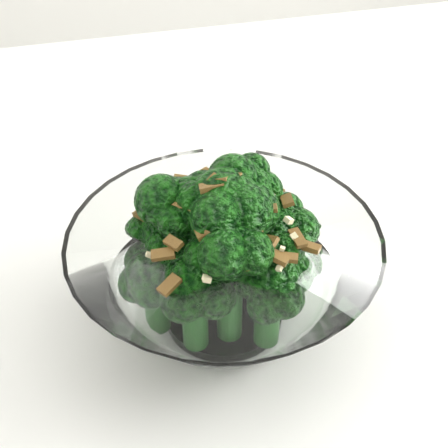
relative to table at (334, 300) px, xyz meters
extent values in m
cube|color=white|center=(0.00, 0.00, 0.05)|extent=(1.27, 0.90, 0.04)
cylinder|color=white|center=(-0.10, -0.07, 0.07)|extent=(0.08, 0.08, 0.01)
cylinder|color=#1A5717|center=(-0.10, -0.07, 0.11)|extent=(0.02, 0.02, 0.07)
sphere|color=#14530F|center=(-0.10, -0.07, 0.16)|extent=(0.05, 0.05, 0.05)
cylinder|color=#1A5717|center=(-0.09, -0.05, 0.11)|extent=(0.02, 0.02, 0.07)
sphere|color=#14530F|center=(-0.09, -0.05, 0.16)|extent=(0.04, 0.04, 0.04)
cylinder|color=#1A5717|center=(-0.12, -0.06, 0.11)|extent=(0.02, 0.02, 0.07)
sphere|color=#14530F|center=(-0.12, -0.06, 0.15)|extent=(0.04, 0.04, 0.04)
cylinder|color=#1A5717|center=(-0.10, -0.09, 0.11)|extent=(0.02, 0.02, 0.06)
sphere|color=#14530F|center=(-0.10, -0.09, 0.15)|extent=(0.04, 0.04, 0.04)
cylinder|color=#1A5717|center=(-0.07, -0.07, 0.10)|extent=(0.02, 0.02, 0.05)
sphere|color=#14530F|center=(-0.07, -0.07, 0.14)|extent=(0.04, 0.04, 0.04)
cylinder|color=#1A5717|center=(-0.13, -0.05, 0.10)|extent=(0.02, 0.02, 0.05)
sphere|color=#14530F|center=(-0.13, -0.05, 0.14)|extent=(0.04, 0.04, 0.04)
cylinder|color=#1A5717|center=(-0.08, -0.10, 0.10)|extent=(0.02, 0.02, 0.05)
sphere|color=#14530F|center=(-0.08, -0.10, 0.13)|extent=(0.04, 0.04, 0.04)
cylinder|color=#1A5717|center=(-0.12, -0.09, 0.10)|extent=(0.02, 0.02, 0.04)
sphere|color=#14530F|center=(-0.12, -0.09, 0.13)|extent=(0.04, 0.04, 0.04)
cylinder|color=#1A5717|center=(-0.06, -0.04, 0.10)|extent=(0.02, 0.02, 0.04)
sphere|color=#14530F|center=(-0.06, -0.04, 0.12)|extent=(0.03, 0.03, 0.03)
cylinder|color=#1A5717|center=(-0.15, -0.08, 0.09)|extent=(0.02, 0.02, 0.03)
sphere|color=#14530F|center=(-0.15, -0.08, 0.12)|extent=(0.04, 0.04, 0.04)
cylinder|color=#1A5717|center=(-0.10, -0.03, 0.10)|extent=(0.02, 0.02, 0.04)
sphere|color=#14530F|center=(-0.10, -0.03, 0.12)|extent=(0.03, 0.03, 0.03)
cylinder|color=#1A5717|center=(-0.06, -0.07, 0.10)|extent=(0.02, 0.02, 0.04)
sphere|color=#14530F|center=(-0.06, -0.07, 0.13)|extent=(0.04, 0.04, 0.04)
cube|color=olive|center=(-0.14, -0.06, 0.15)|extent=(0.01, 0.01, 0.01)
cube|color=olive|center=(-0.08, -0.08, 0.17)|extent=(0.01, 0.01, 0.01)
cube|color=olive|center=(-0.08, -0.10, 0.15)|extent=(0.01, 0.01, 0.01)
cube|color=olive|center=(-0.13, -0.07, 0.16)|extent=(0.01, 0.01, 0.01)
cube|color=olive|center=(-0.15, -0.05, 0.15)|extent=(0.01, 0.01, 0.01)
cube|color=olive|center=(-0.09, -0.10, 0.16)|extent=(0.01, 0.01, 0.01)
cube|color=olive|center=(-0.08, -0.05, 0.16)|extent=(0.01, 0.01, 0.01)
cube|color=olive|center=(-0.10, -0.07, 0.18)|extent=(0.01, 0.01, 0.01)
cube|color=olive|center=(-0.14, -0.07, 0.16)|extent=(0.01, 0.01, 0.01)
cube|color=olive|center=(-0.14, -0.09, 0.15)|extent=(0.01, 0.01, 0.01)
cube|color=olive|center=(-0.06, -0.09, 0.15)|extent=(0.01, 0.01, 0.00)
cube|color=olive|center=(-0.12, -0.09, 0.17)|extent=(0.01, 0.01, 0.01)
cube|color=olive|center=(-0.10, -0.02, 0.15)|extent=(0.01, 0.01, 0.00)
cube|color=olive|center=(-0.08, -0.08, 0.17)|extent=(0.01, 0.01, 0.01)
cube|color=olive|center=(-0.12, -0.09, 0.16)|extent=(0.01, 0.01, 0.01)
cube|color=olive|center=(-0.15, -0.05, 0.15)|extent=(0.01, 0.01, 0.01)
cube|color=olive|center=(-0.09, -0.11, 0.16)|extent=(0.01, 0.01, 0.01)
cube|color=olive|center=(-0.12, -0.06, 0.17)|extent=(0.01, 0.01, 0.01)
cube|color=olive|center=(-0.10, -0.07, 0.18)|extent=(0.01, 0.01, 0.01)
cube|color=olive|center=(-0.07, -0.10, 0.15)|extent=(0.01, 0.01, 0.00)
cube|color=olive|center=(-0.11, -0.05, 0.17)|extent=(0.01, 0.01, 0.01)
cube|color=olive|center=(-0.14, -0.11, 0.14)|extent=(0.01, 0.01, 0.01)
cube|color=olive|center=(-0.07, -0.04, 0.15)|extent=(0.01, 0.01, 0.01)
cube|color=olive|center=(-0.11, -0.06, 0.17)|extent=(0.01, 0.01, 0.01)
cube|color=olive|center=(-0.09, -0.09, 0.16)|extent=(0.01, 0.01, 0.01)
cube|color=olive|center=(-0.08, -0.10, 0.16)|extent=(0.01, 0.01, 0.01)
cube|color=olive|center=(-0.12, -0.04, 0.16)|extent=(0.01, 0.01, 0.01)
cube|color=olive|center=(-0.10, -0.10, 0.16)|extent=(0.01, 0.01, 0.01)
cube|color=olive|center=(-0.06, -0.09, 0.15)|extent=(0.01, 0.02, 0.00)
cube|color=olive|center=(-0.07, -0.04, 0.15)|extent=(0.01, 0.01, 0.01)
cube|color=olive|center=(-0.11, -0.05, 0.17)|extent=(0.01, 0.01, 0.01)
cube|color=olive|center=(-0.11, -0.09, 0.17)|extent=(0.01, 0.02, 0.01)
cube|color=olive|center=(-0.11, -0.09, 0.17)|extent=(0.01, 0.01, 0.01)
cube|color=olive|center=(-0.14, -0.07, 0.16)|extent=(0.01, 0.01, 0.00)
cube|color=olive|center=(-0.09, -0.10, 0.16)|extent=(0.01, 0.01, 0.01)
cube|color=olive|center=(-0.07, -0.04, 0.15)|extent=(0.01, 0.01, 0.00)
cube|color=olive|center=(-0.12, -0.07, 0.17)|extent=(0.01, 0.01, 0.00)
cube|color=olive|center=(-0.13, -0.04, 0.16)|extent=(0.01, 0.01, 0.01)
cube|color=olive|center=(-0.11, -0.07, 0.18)|extent=(0.01, 0.01, 0.01)
cube|color=olive|center=(-0.05, -0.06, 0.15)|extent=(0.01, 0.01, 0.01)
cube|color=olive|center=(-0.11, -0.07, 0.18)|extent=(0.01, 0.01, 0.01)
cube|color=olive|center=(-0.06, -0.06, 0.16)|extent=(0.01, 0.01, 0.01)
cube|color=olive|center=(-0.08, -0.03, 0.15)|extent=(0.01, 0.01, 0.01)
cube|color=olive|center=(-0.11, -0.03, 0.16)|extent=(0.01, 0.01, 0.00)
cube|color=olive|center=(-0.09, -0.09, 0.16)|extent=(0.01, 0.01, 0.00)
cube|color=olive|center=(-0.13, -0.09, 0.16)|extent=(0.01, 0.01, 0.00)
cube|color=olive|center=(-0.08, -0.02, 0.15)|extent=(0.01, 0.01, 0.00)
cube|color=beige|center=(-0.08, -0.06, 0.17)|extent=(0.00, 0.00, 0.00)
cube|color=beige|center=(-0.06, -0.09, 0.15)|extent=(0.01, 0.01, 0.00)
cube|color=beige|center=(-0.05, -0.07, 0.15)|extent=(0.00, 0.00, 0.00)
cube|color=beige|center=(-0.07, -0.08, 0.16)|extent=(0.01, 0.01, 0.00)
cube|color=beige|center=(-0.12, -0.11, 0.15)|extent=(0.01, 0.01, 0.01)
cube|color=beige|center=(-0.09, -0.05, 0.17)|extent=(0.00, 0.01, 0.00)
cube|color=beige|center=(-0.07, -0.05, 0.16)|extent=(0.01, 0.01, 0.00)
cube|color=beige|center=(-0.07, -0.04, 0.16)|extent=(0.00, 0.01, 0.00)
cube|color=beige|center=(-0.10, -0.08, 0.18)|extent=(0.01, 0.01, 0.00)
cube|color=beige|center=(-0.08, -0.11, 0.15)|extent=(0.00, 0.00, 0.00)
cube|color=beige|center=(-0.11, -0.07, 0.18)|extent=(0.00, 0.00, 0.00)
cube|color=beige|center=(-0.12, -0.03, 0.16)|extent=(0.01, 0.01, 0.00)
cube|color=beige|center=(-0.10, -0.02, 0.16)|extent=(0.01, 0.00, 0.00)
cube|color=beige|center=(-0.09, -0.09, 0.17)|extent=(0.01, 0.01, 0.00)
cube|color=beige|center=(-0.07, -0.06, 0.16)|extent=(0.01, 0.01, 0.00)
cube|color=beige|center=(-0.09, -0.03, 0.15)|extent=(0.00, 0.00, 0.00)
cube|color=beige|center=(-0.10, -0.04, 0.16)|extent=(0.00, 0.00, 0.00)
cube|color=beige|center=(-0.08, -0.06, 0.16)|extent=(0.00, 0.00, 0.00)
cube|color=beige|center=(-0.10, -0.05, 0.17)|extent=(0.00, 0.00, 0.00)
cube|color=beige|center=(-0.08, -0.02, 0.15)|extent=(0.01, 0.01, 0.01)
cube|color=beige|center=(-0.09, -0.08, 0.17)|extent=(0.01, 0.01, 0.00)
cube|color=beige|center=(-0.15, -0.09, 0.15)|extent=(0.00, 0.00, 0.00)
cube|color=beige|center=(-0.13, -0.07, 0.16)|extent=(0.00, 0.00, 0.00)
cube|color=beige|center=(-0.09, -0.02, 0.15)|extent=(0.00, 0.00, 0.00)
cube|color=beige|center=(-0.07, -0.10, 0.15)|extent=(0.00, 0.00, 0.00)
camera|label=1|loc=(-0.15, -0.37, 0.41)|focal=55.00mm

